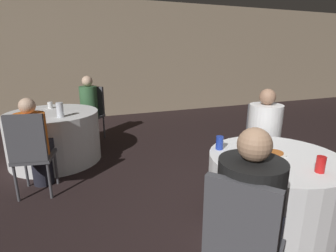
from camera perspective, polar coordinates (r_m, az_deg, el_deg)
name	(u,v)px	position (r m, az deg, el deg)	size (l,w,h in m)	color
ground_plane	(272,224)	(2.86, 21.68, -19.16)	(16.00, 16.00, 0.00)	black
wall_back	(137,60)	(6.92, -6.82, 14.18)	(16.00, 0.06, 2.80)	gray
table_near	(271,195)	(2.55, 21.58, -13.82)	(1.11, 1.11, 0.74)	white
table_far	(54,137)	(4.25, -23.49, -2.14)	(1.30, 1.30, 0.74)	white
chair_near_northeast	(262,139)	(3.37, 19.79, -2.60)	(0.56, 0.56, 0.98)	#47474C
chair_near_southwest	(241,241)	(1.63, 15.69, -23.05)	(0.56, 0.56, 0.98)	#47474C
chair_far_northeast	(93,109)	(5.04, -16.10, 3.64)	(0.56, 0.56, 0.98)	#47474C
chair_far_south	(30,149)	(3.21, -27.79, -4.43)	(0.46, 0.47, 0.98)	#47474C
person_green_jacket	(87,110)	(4.89, -17.18, 3.36)	(0.43, 0.46, 1.18)	black
person_white_shirt	(264,139)	(3.20, 20.15, -2.73)	(0.49, 0.51, 1.19)	black
person_orange_shirt	(35,144)	(3.37, -26.96, -3.58)	(0.36, 0.50, 1.12)	black
person_black_shirt	(250,219)	(1.73, 17.35, -18.71)	(0.50, 0.49, 1.21)	#33384C
pizza_plate_near	(275,153)	(2.44, 22.19, -5.46)	(0.21, 0.21, 0.02)	white
soda_can_blue	(220,143)	(2.40, 11.15, -3.60)	(0.07, 0.07, 0.12)	#1E38A5
soda_can_red	(321,164)	(2.21, 30.29, -7.23)	(0.07, 0.07, 0.12)	red
bottle_far	(60,110)	(3.79, -22.46, 3.26)	(0.09, 0.09, 0.20)	silver
cup_far	(50,105)	(4.47, -24.28, 4.16)	(0.07, 0.07, 0.10)	white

